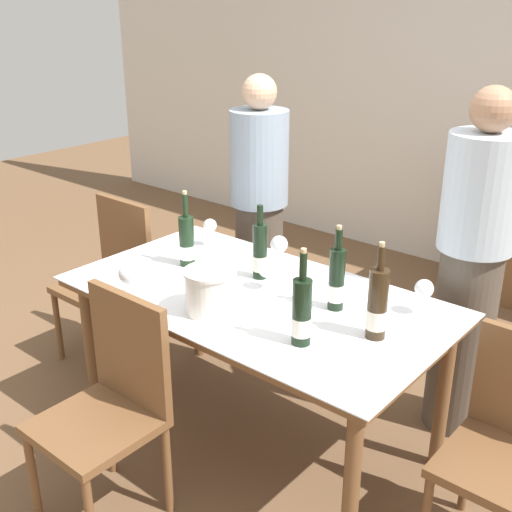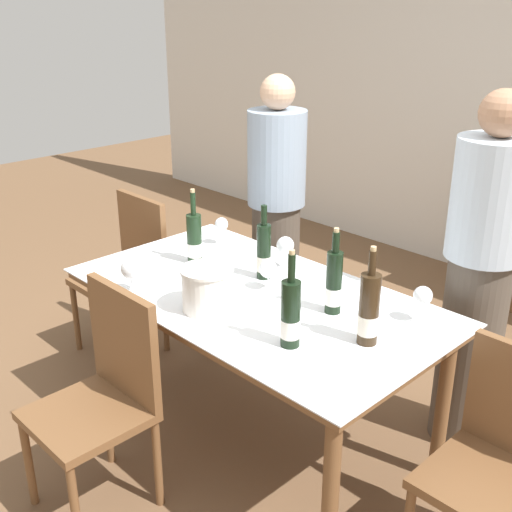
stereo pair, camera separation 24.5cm
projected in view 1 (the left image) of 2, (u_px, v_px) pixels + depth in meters
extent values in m
plane|color=brown|center=(256.00, 435.00, 3.07)|extent=(12.00, 12.00, 0.00)
cube|color=silver|center=(501.00, 82.00, 4.40)|extent=(8.00, 0.10, 2.80)
cylinder|color=brown|center=(91.00, 350.00, 3.12)|extent=(0.06, 0.06, 0.71)
cylinder|color=brown|center=(351.00, 491.00, 2.23)|extent=(0.06, 0.06, 0.71)
cylinder|color=brown|center=(198.00, 299.00, 3.64)|extent=(0.06, 0.06, 0.71)
cylinder|color=brown|center=(443.00, 397.00, 2.75)|extent=(0.06, 0.06, 0.71)
cube|color=brown|center=(256.00, 299.00, 2.80)|extent=(1.64, 0.89, 0.04)
cube|color=white|center=(256.00, 295.00, 2.79)|extent=(1.67, 0.92, 0.01)
cylinder|color=white|center=(210.00, 291.00, 2.60)|extent=(0.21, 0.21, 0.18)
cylinder|color=white|center=(210.00, 272.00, 2.57)|extent=(0.22, 0.22, 0.01)
cylinder|color=black|center=(260.00, 252.00, 2.90)|extent=(0.06, 0.06, 0.26)
cylinder|color=silver|center=(260.00, 263.00, 2.93)|extent=(0.07, 0.07, 0.07)
cylinder|color=black|center=(260.00, 215.00, 2.84)|extent=(0.03, 0.03, 0.09)
cylinder|color=black|center=(302.00, 312.00, 2.35)|extent=(0.07, 0.07, 0.26)
cylinder|color=white|center=(301.00, 326.00, 2.37)|extent=(0.07, 0.07, 0.07)
cylinder|color=black|center=(303.00, 267.00, 2.28)|extent=(0.03, 0.03, 0.11)
cylinder|color=tan|center=(304.00, 251.00, 2.26)|extent=(0.02, 0.02, 0.02)
cylinder|color=#332314|center=(377.00, 304.00, 2.39)|extent=(0.08, 0.08, 0.28)
cylinder|color=silver|center=(376.00, 319.00, 2.41)|extent=(0.08, 0.08, 0.08)
cylinder|color=#332314|center=(381.00, 258.00, 2.32)|extent=(0.03, 0.03, 0.09)
cylinder|color=tan|center=(382.00, 244.00, 2.30)|extent=(0.02, 0.02, 0.02)
cylinder|color=black|center=(187.00, 241.00, 3.05)|extent=(0.07, 0.07, 0.24)
cylinder|color=white|center=(187.00, 252.00, 3.07)|extent=(0.07, 0.07, 0.07)
cylinder|color=black|center=(185.00, 206.00, 2.98)|extent=(0.03, 0.03, 0.11)
cylinder|color=tan|center=(185.00, 193.00, 2.95)|extent=(0.02, 0.02, 0.02)
cylinder|color=black|center=(337.00, 279.00, 2.61)|extent=(0.07, 0.07, 0.26)
cylinder|color=white|center=(336.00, 292.00, 2.63)|extent=(0.07, 0.07, 0.07)
cylinder|color=black|center=(339.00, 239.00, 2.55)|extent=(0.03, 0.03, 0.09)
cylinder|color=tan|center=(339.00, 227.00, 2.53)|extent=(0.02, 0.02, 0.02)
cylinder|color=white|center=(267.00, 288.00, 2.84)|extent=(0.07, 0.07, 0.00)
cylinder|color=white|center=(267.00, 281.00, 2.83)|extent=(0.01, 0.01, 0.06)
sphere|color=white|center=(267.00, 269.00, 2.80)|extent=(0.08, 0.08, 0.08)
cylinder|color=white|center=(422.00, 313.00, 2.61)|extent=(0.07, 0.07, 0.00)
cylinder|color=white|center=(423.00, 304.00, 2.60)|extent=(0.01, 0.01, 0.08)
sphere|color=white|center=(424.00, 289.00, 2.57)|extent=(0.08, 0.08, 0.08)
cylinder|color=white|center=(130.00, 296.00, 2.76)|extent=(0.07, 0.07, 0.00)
cylinder|color=white|center=(129.00, 288.00, 2.75)|extent=(0.01, 0.01, 0.07)
sphere|color=white|center=(128.00, 274.00, 2.72)|extent=(0.09, 0.09, 0.09)
cylinder|color=white|center=(211.00, 245.00, 3.32)|extent=(0.06, 0.06, 0.00)
cylinder|color=white|center=(210.00, 237.00, 3.31)|extent=(0.01, 0.01, 0.08)
sphere|color=white|center=(210.00, 225.00, 3.28)|extent=(0.07, 0.07, 0.07)
cylinder|color=white|center=(279.00, 266.00, 3.06)|extent=(0.06, 0.06, 0.00)
cylinder|color=white|center=(279.00, 258.00, 3.05)|extent=(0.01, 0.01, 0.08)
sphere|color=white|center=(279.00, 244.00, 3.02)|extent=(0.08, 0.08, 0.08)
cylinder|color=brown|center=(58.00, 326.00, 3.64)|extent=(0.03, 0.03, 0.42)
cylinder|color=brown|center=(98.00, 347.00, 3.42)|extent=(0.03, 0.03, 0.42)
cylinder|color=brown|center=(110.00, 304.00, 3.91)|extent=(0.03, 0.03, 0.42)
cylinder|color=brown|center=(151.00, 322.00, 3.69)|extent=(0.03, 0.03, 0.42)
cube|color=brown|center=(101.00, 288.00, 3.58)|extent=(0.42, 0.42, 0.04)
cube|color=brown|center=(125.00, 238.00, 3.62)|extent=(0.42, 0.04, 0.45)
cylinder|color=brown|center=(467.00, 468.00, 2.56)|extent=(0.03, 0.03, 0.41)
cube|color=brown|center=(504.00, 468.00, 2.23)|extent=(0.42, 0.42, 0.04)
cylinder|color=brown|center=(33.00, 477.00, 2.51)|extent=(0.03, 0.03, 0.42)
cylinder|color=brown|center=(109.00, 431.00, 2.77)|extent=(0.03, 0.03, 0.42)
cylinder|color=brown|center=(168.00, 469.00, 2.55)|extent=(0.03, 0.03, 0.42)
cube|color=brown|center=(95.00, 426.00, 2.44)|extent=(0.42, 0.42, 0.04)
cube|color=brown|center=(130.00, 349.00, 2.48)|extent=(0.42, 0.04, 0.47)
cylinder|color=#51473D|center=(259.00, 271.00, 3.84)|extent=(0.28, 0.28, 0.84)
cylinder|color=#8C9EB2|center=(259.00, 158.00, 3.58)|extent=(0.33, 0.33, 0.53)
sphere|color=#DBAD89|center=(259.00, 92.00, 3.45)|extent=(0.19, 0.19, 0.19)
cylinder|color=#51473D|center=(461.00, 339.00, 3.00)|extent=(0.28, 0.28, 0.92)
cylinder|color=silver|center=(482.00, 193.00, 2.73)|extent=(0.33, 0.33, 0.51)
sphere|color=#A37556|center=(493.00, 109.00, 2.60)|extent=(0.19, 0.19, 0.19)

